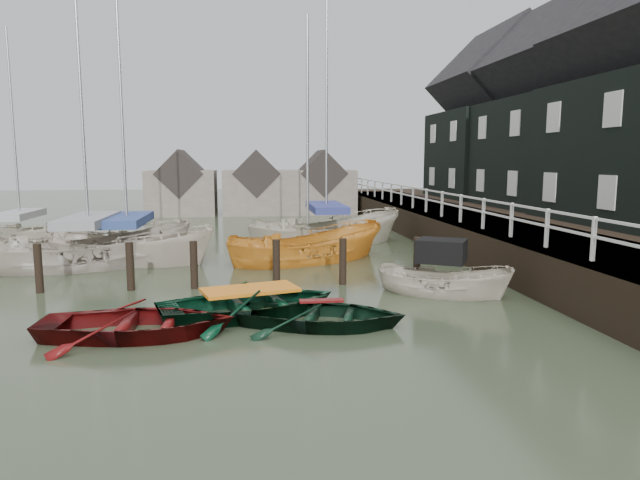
{
  "coord_description": "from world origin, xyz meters",
  "views": [
    {
      "loc": [
        0.38,
        -13.66,
        3.75
      ],
      "look_at": [
        2.48,
        2.77,
        1.4
      ],
      "focal_mm": 32.0,
      "sensor_mm": 36.0,
      "label": 1
    }
  ],
  "objects": [
    {
      "name": "sailboat_e",
      "position": [
        -9.44,
        12.42,
        0.06
      ],
      "size": [
        6.23,
        3.44,
        10.35
      ],
      "rotation": [
        0.0,
        0.0,
        1.35
      ],
      "color": "beige",
      "rests_on": "ground"
    },
    {
      "name": "land_strip",
      "position": [
        15.0,
        10.0,
        0.0
      ],
      "size": [
        14.0,
        38.0,
        1.5
      ],
      "primitive_type": "cube",
      "color": "black",
      "rests_on": "ground"
    },
    {
      "name": "motorboat",
      "position": [
        5.76,
        1.35,
        0.12
      ],
      "size": [
        3.99,
        3.09,
        2.26
      ],
      "rotation": [
        0.0,
        0.0,
        1.06
      ],
      "color": "beige",
      "rests_on": "ground"
    },
    {
      "name": "ground",
      "position": [
        0.0,
        0.0,
        0.0
      ],
      "size": [
        120.0,
        120.0,
        0.0
      ],
      "primitive_type": "plane",
      "color": "#2E3924",
      "rests_on": "ground"
    },
    {
      "name": "pier",
      "position": [
        9.48,
        10.0,
        0.71
      ],
      "size": [
        3.04,
        32.0,
        2.7
      ],
      "color": "black",
      "rests_on": "ground"
    },
    {
      "name": "sailboat_c",
      "position": [
        2.59,
        7.19,
        0.01
      ],
      "size": [
        6.9,
        4.78,
        10.06
      ],
      "rotation": [
        0.0,
        0.0,
        1.97
      ],
      "color": "orange",
      "rests_on": "ground"
    },
    {
      "name": "rowboat_green",
      "position": [
        0.4,
        -0.19,
        0.0
      ],
      "size": [
        5.04,
        4.2,
        0.9
      ],
      "primitive_type": "imported",
      "rotation": [
        0.0,
        0.0,
        1.86
      ],
      "color": "black",
      "rests_on": "ground"
    },
    {
      "name": "quay_houses",
      "position": [
        14.99,
        8.66,
        5.68
      ],
      "size": [
        6.52,
        28.14,
        10.01
      ],
      "color": "black",
      "rests_on": "ground"
    },
    {
      "name": "rowboat_dkgreen",
      "position": [
        2.0,
        -1.22,
        0.0
      ],
      "size": [
        4.39,
        3.65,
        0.78
      ],
      "primitive_type": "imported",
      "rotation": [
        0.0,
        0.0,
        1.29
      ],
      "color": "black",
      "rests_on": "ground"
    },
    {
      "name": "mooring_pilings",
      "position": [
        -1.11,
        3.0,
        0.5
      ],
      "size": [
        13.72,
        0.22,
        1.8
      ],
      "color": "black",
      "rests_on": "ground"
    },
    {
      "name": "rowboat_red",
      "position": [
        -2.0,
        -1.46,
        0.0
      ],
      "size": [
        4.23,
        3.11,
        0.85
      ],
      "primitive_type": "imported",
      "rotation": [
        0.0,
        0.0,
        1.53
      ],
      "color": "#510B0C",
      "rests_on": "ground"
    },
    {
      "name": "sailboat_d",
      "position": [
        3.83,
        11.13,
        0.06
      ],
      "size": [
        7.68,
        4.52,
        13.38
      ],
      "rotation": [
        0.0,
        0.0,
        1.84
      ],
      "color": "#BEB7A2",
      "rests_on": "ground"
    },
    {
      "name": "sailboat_b",
      "position": [
        -4.0,
        7.77,
        0.06
      ],
      "size": [
        7.25,
        4.7,
        11.4
      ],
      "rotation": [
        0.0,
        0.0,
        1.22
      ],
      "color": "beige",
      "rests_on": "ground"
    },
    {
      "name": "far_sheds",
      "position": [
        0.83,
        26.0,
        1.86
      ],
      "size": [
        14.0,
        4.08,
        4.39
      ],
      "color": "#665B51",
      "rests_on": "ground"
    },
    {
      "name": "sailboat_a",
      "position": [
        -5.16,
        7.02,
        0.06
      ],
      "size": [
        7.61,
        4.8,
        11.53
      ],
      "rotation": [
        0.0,
        0.0,
        1.89
      ],
      "color": "#B8AC9D",
      "rests_on": "ground"
    }
  ]
}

